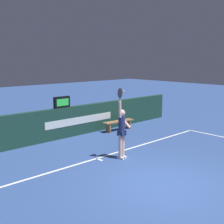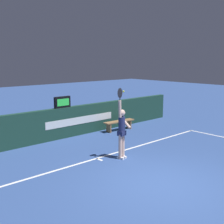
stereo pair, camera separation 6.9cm
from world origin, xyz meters
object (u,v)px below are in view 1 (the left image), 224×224
(speed_display, at_px, (62,102))
(courtside_bench_near, at_px, (119,123))
(tennis_player, at_px, (122,130))
(tennis_ball, at_px, (124,91))

(speed_display, bearing_deg, courtside_bench_near, -13.77)
(courtside_bench_near, bearing_deg, speed_display, 166.23)
(speed_display, height_order, courtside_bench_near, speed_display)
(courtside_bench_near, bearing_deg, tennis_player, -132.54)
(speed_display, distance_m, tennis_player, 3.65)
(tennis_player, bearing_deg, tennis_ball, -123.30)
(tennis_ball, xyz_separation_m, courtside_bench_near, (2.84, 3.16, -2.00))
(tennis_ball, distance_m, courtside_bench_near, 4.69)
(tennis_ball, relative_size, courtside_bench_near, 0.04)
(tennis_player, xyz_separation_m, tennis_ball, (-0.14, -0.21, 1.34))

